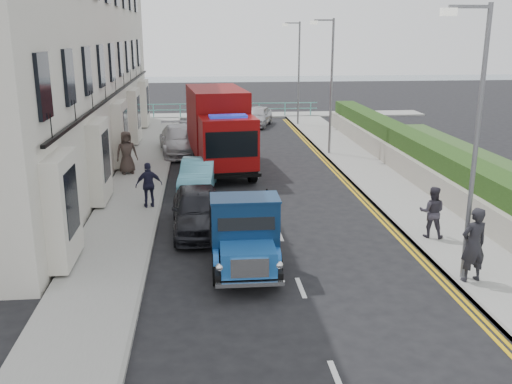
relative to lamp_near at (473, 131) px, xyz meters
name	(u,v)px	position (x,y,z in m)	size (l,w,h in m)	color
ground	(289,258)	(-4.18, 2.00, -4.00)	(120.00, 120.00, 0.00)	black
pavement_west	(139,182)	(-9.38, 11.00, -3.94)	(2.40, 38.00, 0.12)	gray
pavement_east	(375,176)	(1.12, 11.00, -3.94)	(2.60, 38.00, 0.12)	gray
promenade	(233,115)	(-4.18, 31.00, -3.94)	(30.00, 2.50, 0.12)	gray
sea_plane	(219,82)	(-4.18, 62.00, -4.00)	(120.00, 120.00, 0.00)	slate
terrace_west	(45,13)	(-13.65, 15.00, 3.17)	(6.31, 30.20, 14.25)	silver
garden_east	(418,157)	(3.03, 11.00, -3.10)	(1.45, 28.00, 1.75)	#B2AD9E
seafront_railing	(233,110)	(-4.18, 30.20, -3.42)	(13.00, 0.08, 1.11)	#59B2A5
lamp_near	(473,131)	(0.00, 0.00, 0.00)	(1.23, 0.18, 7.00)	slate
lamp_mid	(329,79)	(0.00, 16.00, 0.00)	(1.23, 0.18, 7.00)	slate
lamp_far	(297,67)	(0.00, 26.00, 0.00)	(1.23, 0.18, 7.00)	slate
bedford_lorry	(245,238)	(-5.53, 1.14, -3.01)	(1.87, 4.57, 2.14)	black
red_lorry	(219,127)	(-5.79, 13.54, -2.00)	(3.16, 7.36, 3.75)	black
parked_car_front	(199,210)	(-6.78, 4.63, -3.27)	(1.72, 4.28, 1.46)	black
parked_car_mid	(198,175)	(-6.80, 9.78, -3.36)	(1.35, 3.86, 1.27)	#5FB2CC
parked_car_rear	(180,140)	(-7.76, 17.18, -3.26)	(2.07, 5.10, 1.48)	#B9B8BD
seafront_car_left	(229,115)	(-4.68, 26.73, -3.28)	(2.38, 5.17, 1.44)	black
seafront_car_right	(257,116)	(-2.73, 26.08, -3.31)	(1.62, 4.03, 1.37)	#BCBBC0
pedestrian_east_near	(474,245)	(0.22, -0.23, -2.89)	(0.72, 0.47, 1.98)	black
pedestrian_east_far	(432,212)	(0.47, 3.03, -3.06)	(0.79, 0.62, 1.63)	#35313C
pedestrian_west_near	(149,185)	(-8.58, 7.11, -3.05)	(0.98, 0.41, 1.66)	#1D1D34
pedestrian_west_far	(127,152)	(-10.01, 12.42, -2.91)	(0.95, 0.62, 1.94)	#3A2E2A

